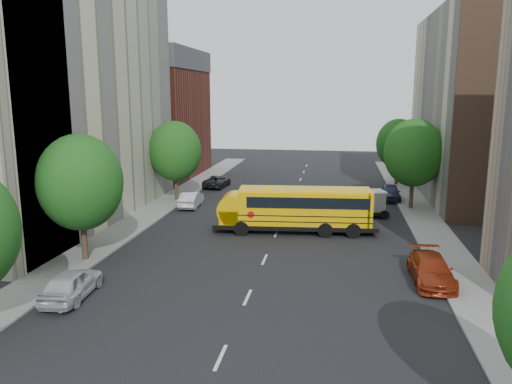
% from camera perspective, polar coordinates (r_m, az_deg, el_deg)
% --- Properties ---
extents(ground, '(120.00, 120.00, 0.00)m').
position_cam_1_polar(ground, '(33.47, 1.48, -6.62)').
color(ground, black).
rests_on(ground, ground).
extents(sidewalk_left, '(3.00, 80.00, 0.12)m').
position_cam_1_polar(sidewalk_left, '(41.12, -13.64, -3.46)').
color(sidewalk_left, slate).
rests_on(sidewalk_left, ground).
extents(sidewalk_right, '(3.00, 80.00, 0.12)m').
position_cam_1_polar(sidewalk_right, '(38.64, 19.75, -4.76)').
color(sidewalk_right, slate).
rests_on(sidewalk_right, ground).
extents(lane_markings, '(0.15, 64.00, 0.01)m').
position_cam_1_polar(lane_markings, '(43.03, 3.30, -2.58)').
color(lane_markings, silver).
rests_on(lane_markings, ground).
extents(building_left_cream, '(10.00, 26.00, 20.00)m').
position_cam_1_polar(building_left_cream, '(43.69, -21.74, 10.10)').
color(building_left_cream, beige).
rests_on(building_left_cream, ground).
extents(building_left_redbrick, '(10.00, 15.00, 13.00)m').
position_cam_1_polar(building_left_redbrick, '(63.72, -11.30, 7.62)').
color(building_left_redbrick, maroon).
rests_on(building_left_redbrick, ground).
extents(building_right_far, '(10.00, 22.00, 18.00)m').
position_cam_1_polar(building_right_far, '(53.38, 24.48, 8.88)').
color(building_right_far, beige).
rests_on(building_right_far, ground).
extents(street_tree_1, '(5.12, 5.12, 7.90)m').
position_cam_1_polar(street_tree_1, '(31.98, -19.45, 1.03)').
color(street_tree_1, '#38281C').
rests_on(street_tree_1, ground).
extents(street_tree_2, '(4.99, 4.99, 7.71)m').
position_cam_1_polar(street_tree_2, '(48.38, -9.23, 4.63)').
color(street_tree_2, '#38281C').
rests_on(street_tree_2, ground).
extents(street_tree_4, '(5.25, 5.25, 8.10)m').
position_cam_1_polar(street_tree_4, '(46.35, 17.60, 4.28)').
color(street_tree_4, '#38281C').
rests_on(street_tree_4, ground).
extents(street_tree_5, '(4.86, 4.86, 7.51)m').
position_cam_1_polar(street_tree_5, '(58.23, 15.93, 5.32)').
color(street_tree_5, '#38281C').
rests_on(street_tree_5, ground).
extents(school_bus, '(12.28, 3.82, 3.41)m').
position_cam_1_polar(school_bus, '(37.28, 4.32, -1.76)').
color(school_bus, black).
rests_on(school_bus, ground).
extents(safari_truck, '(5.56, 3.25, 2.25)m').
position_cam_1_polar(safari_truck, '(42.53, 11.12, -1.30)').
color(safari_truck, black).
rests_on(safari_truck, ground).
extents(parked_car_0, '(2.13, 4.62, 1.53)m').
position_cam_1_polar(parked_car_0, '(27.35, -20.33, -9.81)').
color(parked_car_0, silver).
rests_on(parked_car_0, ground).
extents(parked_car_1, '(1.76, 4.43, 1.43)m').
position_cam_1_polar(parked_car_1, '(46.09, -7.42, -0.82)').
color(parked_car_1, silver).
rests_on(parked_car_1, ground).
extents(parked_car_2, '(2.46, 4.88, 1.32)m').
position_cam_1_polar(parked_car_2, '(55.52, -4.49, 1.23)').
color(parked_car_2, black).
rests_on(parked_car_2, ground).
extents(parked_car_3, '(2.16, 5.13, 1.48)m').
position_cam_1_polar(parked_car_3, '(29.35, 19.38, -8.36)').
color(parked_car_3, maroon).
rests_on(parked_car_3, ground).
extents(parked_car_4, '(1.82, 4.43, 1.51)m').
position_cam_1_polar(parked_car_4, '(50.47, 15.10, -0.03)').
color(parked_car_4, '#2E3351').
rests_on(parked_car_4, ground).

